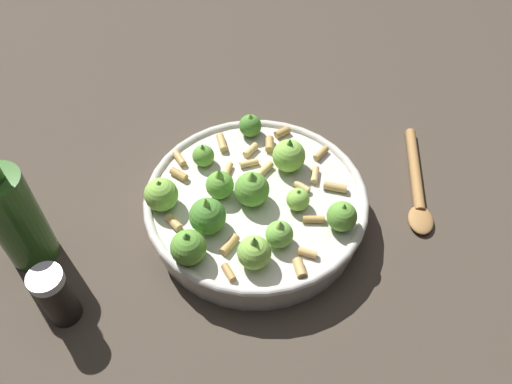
# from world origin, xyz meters

# --- Properties ---
(ground_plane) EXTENTS (2.40, 2.40, 0.00)m
(ground_plane) POSITION_xyz_m (0.00, 0.00, 0.00)
(ground_plane) COLOR #42382D
(cooking_pan) EXTENTS (0.31, 0.31, 0.11)m
(cooking_pan) POSITION_xyz_m (-0.00, -0.00, 0.04)
(cooking_pan) COLOR beige
(cooking_pan) RESTS_ON ground
(pepper_shaker) EXTENTS (0.04, 0.04, 0.09)m
(pepper_shaker) POSITION_xyz_m (-0.09, -0.27, 0.05)
(pepper_shaker) COLOR black
(pepper_shaker) RESTS_ON ground
(olive_oil_bottle) EXTENTS (0.06, 0.06, 0.20)m
(olive_oil_bottle) POSITION_xyz_m (-0.19, -0.24, 0.08)
(olive_oil_bottle) COLOR #336023
(olive_oil_bottle) RESTS_ON ground
(wooden_spoon) EXTENTS (0.14, 0.19, 0.02)m
(wooden_spoon) POSITION_xyz_m (0.15, 0.20, 0.01)
(wooden_spoon) COLOR #9E703D
(wooden_spoon) RESTS_ON ground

